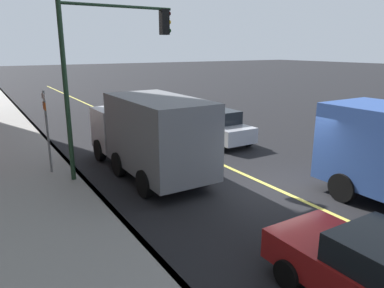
# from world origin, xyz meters

# --- Properties ---
(ground) EXTENTS (200.00, 200.00, 0.00)m
(ground) POSITION_xyz_m (0.00, 0.00, 0.00)
(ground) COLOR black
(sidewalk_slab) EXTENTS (80.00, 3.64, 0.15)m
(sidewalk_slab) POSITION_xyz_m (0.00, 7.10, 0.07)
(sidewalk_slab) COLOR gray
(sidewalk_slab) RESTS_ON ground
(curb_edge) EXTENTS (80.00, 0.16, 0.15)m
(curb_edge) POSITION_xyz_m (0.00, 5.36, 0.07)
(curb_edge) COLOR slate
(curb_edge) RESTS_ON ground
(lane_stripe_center) EXTENTS (80.00, 0.16, 0.01)m
(lane_stripe_center) POSITION_xyz_m (0.00, 0.00, 0.01)
(lane_stripe_center) COLOR #D8CC4C
(lane_stripe_center) RESTS_ON ground
(car_silver) EXTENTS (4.07, 1.93, 1.65)m
(car_silver) POSITION_xyz_m (6.27, -1.92, 0.84)
(car_silver) COLOR #A8AAB2
(car_silver) RESTS_ON ground
(truck_gray) EXTENTS (6.69, 2.46, 2.97)m
(truck_gray) POSITION_xyz_m (3.76, 2.95, 1.58)
(truck_gray) COLOR silver
(truck_gray) RESTS_ON ground
(traffic_light_mast) EXTENTS (0.28, 4.05, 6.29)m
(traffic_light_mast) POSITION_xyz_m (4.29, 4.23, 4.29)
(traffic_light_mast) COLOR #1E3823
(traffic_light_mast) RESTS_ON ground
(street_sign_post) EXTENTS (0.60, 0.08, 3.17)m
(street_sign_post) POSITION_xyz_m (5.53, 6.18, 1.85)
(street_sign_post) COLOR slate
(street_sign_post) RESTS_ON ground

